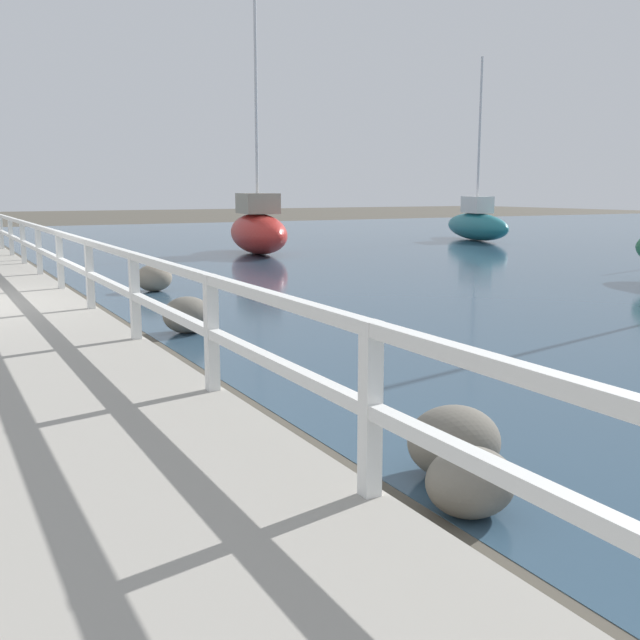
{
  "coord_description": "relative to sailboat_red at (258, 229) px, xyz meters",
  "views": [
    {
      "loc": [
        -0.05,
        -12.03,
        1.9
      ],
      "look_at": [
        5.3,
        -2.03,
        -0.08
      ],
      "focal_mm": 42.0,
      "sensor_mm": 36.0,
      "label": 1
    }
  ],
  "objects": [
    {
      "name": "sailboat_red",
      "position": [
        0.0,
        0.0,
        0.0
      ],
      "size": [
        2.04,
        4.29,
        7.82
      ],
      "rotation": [
        0.0,
        0.0,
        -0.16
      ],
      "color": "red",
      "rests_on": "water_surface"
    },
    {
      "name": "boulder_far_strip",
      "position": [
        -5.92,
        -16.93,
        -0.5
      ],
      "size": [
        0.64,
        0.58,
        0.48
      ],
      "color": "#666056",
      "rests_on": "ground"
    },
    {
      "name": "sailboat_teal",
      "position": [
        9.81,
        1.76,
        -0.1
      ],
      "size": [
        2.24,
        5.02,
        6.72
      ],
      "rotation": [
        0.0,
        0.0,
        -0.26
      ],
      "color": "#1E707A",
      "rests_on": "water_surface"
    },
    {
      "name": "boulder_downstream",
      "position": [
        -5.87,
        -11.16,
        -0.5
      ],
      "size": [
        0.66,
        0.59,
        0.49
      ],
      "color": "#666056",
      "rests_on": "ground"
    },
    {
      "name": "boulder_upstream",
      "position": [
        -6.22,
        -17.46,
        -0.54
      ],
      "size": [
        0.55,
        0.49,
        0.41
      ],
      "color": "#666056",
      "rests_on": "ground"
    },
    {
      "name": "boulder_near_dock",
      "position": [
        -5.1,
        -6.83,
        -0.49
      ],
      "size": [
        0.68,
        0.62,
        0.51
      ],
      "color": "slate",
      "rests_on": "ground"
    },
    {
      "name": "railing",
      "position": [
        -6.88,
        -8.68,
        0.16
      ],
      "size": [
        0.1,
        32.5,
        0.98
      ],
      "color": "white",
      "rests_on": "dock_walkway"
    }
  ]
}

